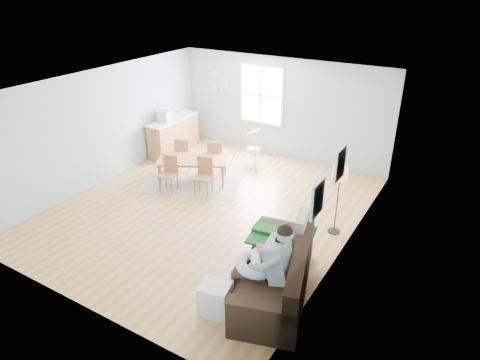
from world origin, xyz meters
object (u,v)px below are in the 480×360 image
Objects in this scene: monitor at (165,116)px; father at (267,262)px; dining_table at (193,170)px; chair_se at (204,173)px; toddler at (277,243)px; chair_nw at (183,152)px; storage_cube at (215,298)px; chair_sw at (169,171)px; sofa at (279,275)px; floor_lamp at (340,179)px; baby_swing at (253,150)px; counter at (174,135)px; chair_ne at (215,155)px.

father is at bearing -37.04° from monitor.
chair_se is at bearing -60.87° from dining_table.
dining_table is at bearing 144.95° from toddler.
father is at bearing -38.85° from chair_nw.
father is at bearing 41.81° from storage_cube.
chair_sw is at bearing 138.28° from storage_cube.
sofa is 2.93× the size of chair_sw.
floor_lamp reaches higher than baby_swing.
floor_lamp reaches higher than counter.
floor_lamp reaches higher than sofa.
chair_sw is (-3.95, -0.23, -0.69)m from floor_lamp.
sofa is 1.09m from storage_cube.
chair_ne is at bearing 74.96° from chair_sw.
floor_lamp is at bearing 85.88° from sofa.
dining_table is at bearing 173.11° from floor_lamp.
monitor is (-0.98, 0.53, 0.65)m from chair_nw.
chair_nw is at bearing 169.11° from floor_lamp.
chair_nw reaches higher than chair_ne.
baby_swing is at bearing 145.42° from floor_lamp.
floor_lamp is 1.62× the size of chair_se.
toddler is at bearing 65.27° from storage_cube.
counter is at bearing 113.71° from dining_table.
chair_sw is 2.40m from counter.
floor_lamp is at bearing -17.65° from chair_ne.
counter is at bearing 143.97° from toddler.
chair_sw is (-0.18, -0.68, 0.18)m from dining_table.
floor_lamp reaches higher than storage_cube.
sofa is at bearing -56.13° from baby_swing.
sofa is at bearing -27.07° from chair_sw.
chair_sw is at bearing -105.04° from chair_ne.
monitor reaches higher than chair_nw.
sofa is at bearing 82.97° from father.
chair_nw is at bearing 145.25° from toddler.
counter reaches higher than sofa.
counter is at bearing 126.31° from chair_sw.
toddler is at bearing -35.52° from chair_se.
baby_swing reaches higher than chair_sw.
counter is 1.69× the size of baby_swing.
floor_lamp is 0.84× the size of dining_table.
father reaches higher than storage_cube.
chair_se is at bearing -32.81° from chair_nw.
chair_sw is 0.97× the size of chair_ne.
baby_swing is (0.18, 1.99, -0.07)m from chair_se.
storage_cube is at bearing -77.73° from dining_table.
chair_se is 1.42m from chair_nw.
chair_se is at bearing -95.25° from baby_swing.
floor_lamp is at bearing 75.48° from storage_cube.
toddler is 2.04m from floor_lamp.
chair_se reaches higher than chair_sw.
chair_nw reaches higher than chair_se.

